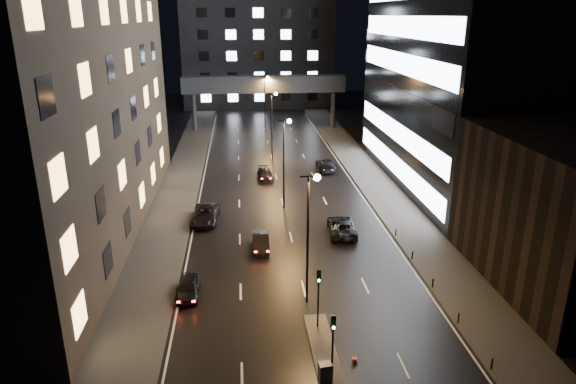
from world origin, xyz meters
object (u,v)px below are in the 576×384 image
car_toward_a (342,226)px  utility_cabinet (325,372)px  car_away_d (265,174)px  car_toward_b (326,165)px  car_away_a (189,288)px  car_away_b (261,242)px  car_away_c (205,215)px

car_toward_a → utility_cabinet: car_toward_a is taller
car_away_d → car_toward_b: 9.20m
car_away_d → car_toward_b: size_ratio=0.81×
car_away_a → car_away_b: car_away_b is taller
car_away_b → car_toward_b: car_toward_b is taller
car_away_b → car_away_d: bearing=86.5°
car_away_d → utility_cabinet: bearing=-92.9°
car_away_a → car_away_b: 9.86m
car_away_b → car_away_a: bearing=-126.4°
car_away_c → car_away_d: car_away_c is taller
utility_cabinet → car_toward_a: bearing=69.0°
car_toward_b → car_away_a: bearing=63.9°
car_away_b → car_away_d: (1.56, 21.41, -0.06)m
car_away_a → utility_cabinet: size_ratio=3.35×
car_away_b → car_away_c: 8.99m
car_toward_a → car_toward_b: bearing=-90.8°
car_away_b → utility_cabinet: size_ratio=3.54×
car_away_b → utility_cabinet: (2.96, -18.78, 0.05)m
car_away_c → car_toward_a: car_away_c is taller
car_away_c → car_away_d: bearing=67.6°
car_away_a → car_away_d: size_ratio=0.91×
car_away_d → car_toward_a: 19.75m
car_toward_a → utility_cabinet: bearing=80.8°
car_away_a → car_away_d: 30.23m
car_away_c → utility_cabinet: size_ratio=4.78×
car_away_c → car_toward_b: car_away_c is taller
car_away_b → car_away_c: car_away_c is taller
car_away_c → car_away_d: 15.97m
car_away_d → car_toward_a: size_ratio=0.80×
car_away_a → car_away_c: bearing=88.4°
car_away_b → car_toward_b: 26.67m
car_away_a → car_toward_a: car_toward_a is taller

